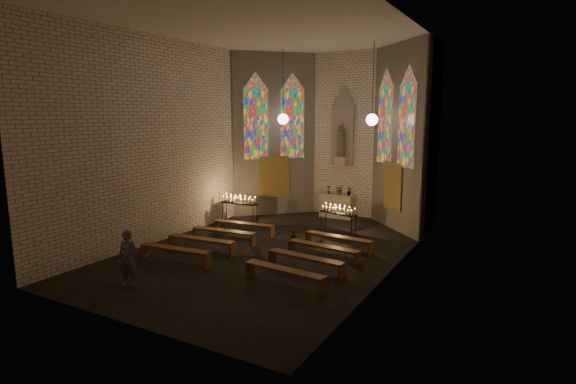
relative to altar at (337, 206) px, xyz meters
The scene contains 18 objects.
floor 5.47m from the altar, 90.00° to the right, with size 12.00×12.00×0.00m, color black.
room 3.83m from the altar, 90.00° to the right, with size 8.22×12.43×7.00m.
altar is the anchor object (origin of this frame).
flower_vase_left 0.79m from the altar, behind, with size 0.19×0.13×0.35m, color #4C723F.
flower_vase_center 0.70m from the altar, 26.15° to the left, with size 0.34×0.30×0.38m, color #4C723F.
flower_vase_right 0.88m from the altar, ahead, with size 0.21×0.17×0.38m, color #4C723F.
aisle_flower_pot 4.04m from the altar, 89.44° to the right, with size 0.21×0.21×0.37m, color #4C723F.
votive_stand_left 4.32m from the altar, 132.16° to the right, with size 1.58×0.43×1.15m.
votive_stand_right 3.05m from the altar, 66.30° to the right, with size 1.52×0.71×1.09m.
pew_left_0 4.72m from the altar, 113.59° to the right, with size 2.39×0.55×0.46m.
pew_right_0 4.72m from the altar, 66.41° to the right, with size 2.39×0.55×0.46m.
pew_left_1 5.84m from the altar, 108.87° to the right, with size 2.39×0.55×0.46m.
pew_right_1 5.84m from the altar, 71.13° to the right, with size 2.39×0.55×0.46m.
pew_left_2 6.98m from the altar, 105.68° to the right, with size 2.39×0.55×0.46m.
pew_right_2 6.98m from the altar, 74.32° to the right, with size 2.39×0.55×0.46m.
pew_left_3 8.15m from the altar, 103.40° to the right, with size 2.39×0.55×0.46m.
pew_right_3 8.15m from the altar, 76.60° to the right, with size 2.39×0.55×0.46m.
visitor 10.05m from the altar, 99.28° to the right, with size 0.54×0.35×1.48m, color #54545F.
Camera 1 is at (7.37, -12.14, 4.41)m, focal length 28.00 mm.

